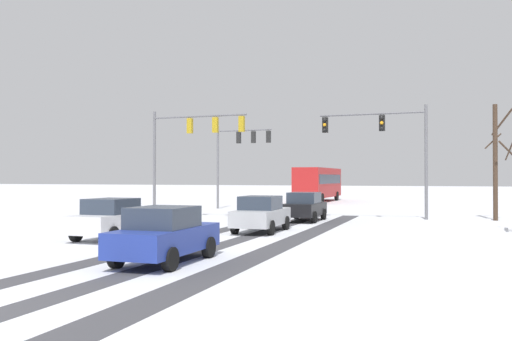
{
  "coord_description": "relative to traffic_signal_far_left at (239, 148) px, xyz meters",
  "views": [
    {
      "loc": [
        8.67,
        -6.86,
        2.46
      ],
      "look_at": [
        0.0,
        18.54,
        2.8
      ],
      "focal_mm": 37.9,
      "sensor_mm": 36.0,
      "label": 1
    }
  ],
  "objects": [
    {
      "name": "traffic_signal_far_left",
      "position": [
        0.0,
        0.0,
        0.0
      ],
      "size": [
        4.59,
        0.52,
        6.5
      ],
      "color": "slate",
      "rests_on": "ground"
    },
    {
      "name": "bus_oncoming",
      "position": [
        3.23,
        14.21,
        -2.75
      ],
      "size": [
        2.79,
        11.04,
        3.38
      ],
      "color": "#B21E1E",
      "rests_on": "ground"
    },
    {
      "name": "car_white_third",
      "position": [
        2.46,
        -20.74,
        -3.92
      ],
      "size": [
        1.85,
        4.11,
        1.62
      ],
      "color": "silver",
      "rests_on": "ground"
    },
    {
      "name": "wheel_track_right_lane",
      "position": [
        5.24,
        -19.17,
        -4.74
      ],
      "size": [
        0.91,
        29.14,
        0.01
      ],
      "primitive_type": "cube",
      "color": "#424247",
      "rests_on": "ground"
    },
    {
      "name": "wheel_track_left_lane",
      "position": [
        9.42,
        -19.17,
        -4.74
      ],
      "size": [
        1.06,
        29.14,
        0.01
      ],
      "primitive_type": "cube",
      "color": "#424247",
      "rests_on": "ground"
    },
    {
      "name": "traffic_signal_near_left",
      "position": [
        0.64,
        -9.94,
        0.05
      ],
      "size": [
        6.15,
        0.44,
        6.5
      ],
      "color": "slate",
      "rests_on": "ground"
    },
    {
      "name": "sidewalk_kerb_right",
      "position": [
        15.5,
        -20.5,
        -4.68
      ],
      "size": [
        4.0,
        29.14,
        0.12
      ],
      "primitive_type": "cube",
      "color": "white",
      "rests_on": "ground"
    },
    {
      "name": "car_silver_second",
      "position": [
        7.19,
        -16.18,
        -3.92
      ],
      "size": [
        1.9,
        4.13,
        1.62
      ],
      "color": "#B7BABF",
      "rests_on": "ground"
    },
    {
      "name": "car_blue_fourth",
      "position": [
        7.32,
        -25.42,
        -3.92
      ],
      "size": [
        1.87,
        4.12,
        1.62
      ],
      "color": "#233899",
      "rests_on": "ground"
    },
    {
      "name": "traffic_signal_near_right",
      "position": [
        12.01,
        -7.9,
        -0.1
      ],
      "size": [
        6.08,
        0.44,
        6.5
      ],
      "color": "slate",
      "rests_on": "ground"
    },
    {
      "name": "bare_tree_sidewalk_far",
      "position": [
        17.87,
        -5.76,
        -1.25
      ],
      "size": [
        1.53,
        1.94,
        6.63
      ],
      "color": "#423023",
      "rests_on": "ground"
    },
    {
      "name": "wheel_track_center",
      "position": [
        7.34,
        -19.17,
        -4.74
      ],
      "size": [
        0.85,
        29.14,
        0.01
      ],
      "primitive_type": "cube",
      "color": "#424247",
      "rests_on": "ground"
    },
    {
      "name": "car_black_lead",
      "position": [
        7.61,
        -9.68,
        -3.92
      ],
      "size": [
        1.84,
        4.1,
        1.62
      ],
      "color": "black",
      "rests_on": "ground"
    }
  ]
}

